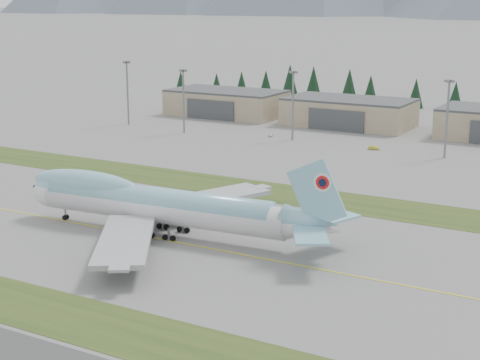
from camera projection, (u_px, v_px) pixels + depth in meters
The scene contains 11 objects.
ground at pixel (152, 238), 151.67m from camera, with size 7000.00×7000.00×0.00m, color slate.
grass_strip_near at pixel (14, 302), 119.52m from camera, with size 400.00×14.00×0.08m, color #2A4418.
grass_strip_far at pixel (255, 190), 189.75m from camera, with size 400.00×18.00×0.08m, color #2A4418.
taxiway_line_main at pixel (152, 238), 151.67m from camera, with size 400.00×0.40×0.02m, color yellow.
boeing_747_freighter at pixel (158, 204), 152.65m from camera, with size 73.87×63.65×19.46m.
hangar_left at pixel (227, 103), 310.57m from camera, with size 48.00×26.60×10.80m.
hangar_center at pixel (349, 112), 284.37m from camera, with size 48.00×26.60×10.80m.
floodlight_masts at pixel (365, 99), 238.19m from camera, with size 197.82×9.98×24.73m.
service_vehicle_a at pixel (271, 136), 263.65m from camera, with size 1.26×3.12×1.06m, color white.
service_vehicle_b at pixel (374, 150), 240.62m from camera, with size 1.33×3.78×1.25m, color gold.
conifer_belt at pixel (425, 92), 330.31m from camera, with size 275.90×15.54×17.00m.
Camera 1 is at (86.74, -116.92, 47.79)m, focal length 55.00 mm.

